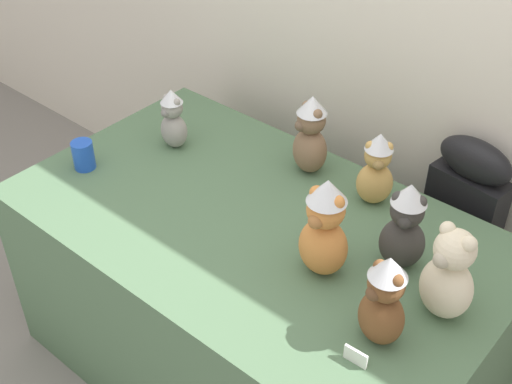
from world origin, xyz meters
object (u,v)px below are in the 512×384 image
at_px(teddy_bear_cream, 449,276).
at_px(teddy_bear_charcoal, 405,227).
at_px(teddy_bear_mocha, 310,135).
at_px(display_table, 256,301).
at_px(teddy_bear_ash, 173,119).
at_px(teddy_bear_chestnut, 384,301).
at_px(party_cup_blue, 83,155).
at_px(teddy_bear_ginger, 324,228).
at_px(instrument_case, 454,248).
at_px(teddy_bear_honey, 376,170).

relative_size(teddy_bear_cream, teddy_bear_charcoal, 1.00).
bearing_deg(teddy_bear_mocha, teddy_bear_cream, -2.75).
height_order(display_table, teddy_bear_ash, teddy_bear_ash).
distance_m(teddy_bear_chestnut, party_cup_blue, 1.28).
xyz_separation_m(teddy_bear_charcoal, teddy_bear_ash, (-1.02, 0.02, -0.03)).
relative_size(teddy_bear_cream, teddy_bear_ash, 1.25).
bearing_deg(teddy_bear_charcoal, teddy_bear_cream, -48.16).
height_order(teddy_bear_charcoal, teddy_bear_ash, teddy_bear_charcoal).
relative_size(teddy_bear_mocha, party_cup_blue, 2.83).
distance_m(teddy_bear_ginger, party_cup_blue, 1.01).
height_order(instrument_case, teddy_bear_cream, teddy_bear_cream).
distance_m(teddy_bear_cream, party_cup_blue, 1.38).
bearing_deg(party_cup_blue, teddy_bear_ginger, 7.19).
height_order(teddy_bear_chestnut, teddy_bear_ash, teddy_bear_chestnut).
xyz_separation_m(display_table, teddy_bear_honey, (0.24, 0.34, 0.53)).
xyz_separation_m(instrument_case, teddy_bear_ginger, (-0.16, -0.68, 0.45)).
relative_size(teddy_bear_honey, teddy_bear_ginger, 0.81).
bearing_deg(teddy_bear_ash, teddy_bear_ginger, -12.40).
bearing_deg(instrument_case, teddy_bear_honey, -121.37).
bearing_deg(teddy_bear_mocha, instrument_case, 49.88).
relative_size(instrument_case, teddy_bear_ash, 3.99).
bearing_deg(teddy_bear_honey, teddy_bear_chestnut, -89.80).
bearing_deg(teddy_bear_mocha, party_cup_blue, -119.37).
bearing_deg(teddy_bear_cream, teddy_bear_chestnut, -99.39).
xyz_separation_m(teddy_bear_mocha, teddy_bear_charcoal, (0.52, -0.22, -0.00)).
distance_m(instrument_case, teddy_bear_honey, 0.56).
distance_m(teddy_bear_charcoal, teddy_bear_ginger, 0.25).
bearing_deg(party_cup_blue, teddy_bear_cream, 8.73).
bearing_deg(teddy_bear_charcoal, teddy_bear_ash, 156.78).
distance_m(display_table, teddy_bear_chestnut, 0.82).
xyz_separation_m(teddy_bear_cream, teddy_bear_honey, (-0.43, 0.31, -0.01)).
bearing_deg(teddy_bear_chestnut, instrument_case, 114.73).
bearing_deg(teddy_bear_charcoal, instrument_case, 68.73).
bearing_deg(teddy_bear_ginger, teddy_bear_chestnut, -24.03).
relative_size(display_table, teddy_bear_cream, 5.47).
bearing_deg(display_table, teddy_bear_honey, 54.85).
height_order(display_table, teddy_bear_honey, teddy_bear_honey).
distance_m(teddy_bear_mocha, teddy_bear_ginger, 0.54).
xyz_separation_m(display_table, teddy_bear_ginger, (0.31, -0.05, 0.56)).
xyz_separation_m(teddy_bear_chestnut, teddy_bear_mocha, (-0.63, 0.52, 0.00)).
distance_m(teddy_bear_chestnut, teddy_bear_charcoal, 0.32).
relative_size(teddy_bear_charcoal, party_cup_blue, 2.82).
xyz_separation_m(teddy_bear_charcoal, teddy_bear_ginger, (-0.17, -0.18, 0.02)).
height_order(teddy_bear_chestnut, teddy_bear_mocha, teddy_bear_mocha).
bearing_deg(teddy_bear_honey, teddy_bear_mocha, 144.85).
bearing_deg(teddy_bear_ginger, instrument_case, 75.64).
bearing_deg(teddy_bear_ginger, party_cup_blue, -174.02).
height_order(teddy_bear_chestnut, teddy_bear_ginger, teddy_bear_ginger).
distance_m(instrument_case, teddy_bear_cream, 0.76).
distance_m(teddy_bear_cream, teddy_bear_charcoal, 0.22).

